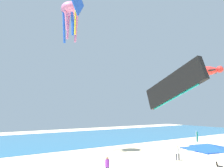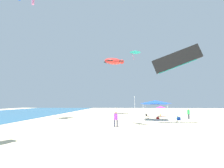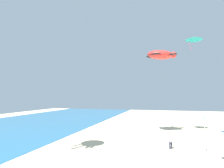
{
  "view_description": "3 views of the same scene",
  "coord_description": "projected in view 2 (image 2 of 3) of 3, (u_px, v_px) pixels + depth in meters",
  "views": [
    {
      "loc": [
        -16.88,
        -9.08,
        6.22
      ],
      "look_at": [
        -0.16,
        15.42,
        9.58
      ],
      "focal_mm": 36.4,
      "sensor_mm": 36.0,
      "label": 1
    },
    {
      "loc": [
        -24.77,
        8.6,
        2.79
      ],
      "look_at": [
        -0.16,
        10.4,
        5.38
      ],
      "focal_mm": 27.93,
      "sensor_mm": 36.0,
      "label": 2
    },
    {
      "loc": [
        -14.75,
        10.82,
        5.68
      ],
      "look_at": [
        -0.16,
        14.96,
        6.69
      ],
      "focal_mm": 29.05,
      "sensor_mm": 36.0,
      "label": 3
    }
  ],
  "objects": [
    {
      "name": "canopy_tent",
      "position": [
        155.0,
        102.0,
        27.01
      ],
      "size": [
        4.21,
        4.16,
        3.07
      ],
      "rotation": [
        0.0,
        0.0,
        -0.2
      ],
      "color": "#B7B7BC",
      "rests_on": "ground"
    },
    {
      "name": "person_by_tent",
      "position": [
        189.0,
        113.0,
        29.46
      ],
      "size": [
        0.45,
        0.41,
        1.72
      ],
      "rotation": [
        0.0,
        0.0,
        0.23
      ],
      "color": "#33384C",
      "rests_on": "ground"
    },
    {
      "name": "folding_chair_left_of_tent",
      "position": [
        177.0,
        118.0,
        25.21
      ],
      "size": [
        0.57,
        0.65,
        0.82
      ],
      "rotation": [
        0.0,
        0.0,
        3.09
      ],
      "color": "black",
      "rests_on": "ground"
    },
    {
      "name": "banner_flag",
      "position": [
        135.0,
        105.0,
        29.82
      ],
      "size": [
        0.36,
        0.06,
        3.85
      ],
      "color": "silver",
      "rests_on": "ground"
    },
    {
      "name": "kite_delta_teal",
      "position": [
        135.0,
        51.0,
        40.89
      ],
      "size": [
        3.41,
        3.41,
        1.99
      ],
      "rotation": [
        0.0,
        0.0,
        3.65
      ],
      "color": "teal"
    },
    {
      "name": "folding_chair_near_cooler",
      "position": [
        147.0,
        116.0,
        29.96
      ],
      "size": [
        0.7,
        0.77,
        0.82
      ],
      "rotation": [
        0.0,
        0.0,
        0.36
      ],
      "color": "black",
      "rests_on": "ground"
    },
    {
      "name": "kite_parafoil_black",
      "position": [
        177.0,
        59.0,
        21.1
      ],
      "size": [
        0.84,
        5.99,
        3.57
      ],
      "rotation": [
        0.0,
        0.0,
        1.5
      ],
      "color": "black"
    },
    {
      "name": "kite_turtle_red",
      "position": [
        114.0,
        61.0,
        39.48
      ],
      "size": [
        5.06,
        5.1,
        1.93
      ],
      "rotation": [
        0.0,
        0.0,
        5.21
      ],
      "color": "red"
    },
    {
      "name": "cooler_box",
      "position": [
        158.0,
        118.0,
        29.06
      ],
      "size": [
        0.72,
        0.6,
        0.4
      ],
      "color": "red",
      "rests_on": "ground"
    },
    {
      "name": "person_near_umbrella",
      "position": [
        116.0,
        112.0,
        30.52
      ],
      "size": [
        0.43,
        0.43,
        1.83
      ],
      "rotation": [
        0.0,
        0.0,
        2.53
      ],
      "color": "#33384C",
      "rests_on": "ground"
    },
    {
      "name": "person_kite_handler",
      "position": [
        116.0,
        118.0,
        19.84
      ],
      "size": [
        0.41,
        0.47,
        1.74
      ],
      "rotation": [
        0.0,
        0.0,
        1.59
      ],
      "color": "#33384C",
      "rests_on": "ground"
    },
    {
      "name": "folding_chair_facing_ocean",
      "position": [
        160.0,
        115.0,
        30.71
      ],
      "size": [
        0.7,
        0.77,
        0.82
      ],
      "rotation": [
        0.0,
        0.0,
        2.78
      ],
      "color": "black",
      "rests_on": "ground"
    },
    {
      "name": "folding_chair_right_of_tent",
      "position": [
        179.0,
        120.0,
        23.45
      ],
      "size": [
        0.7,
        0.62,
        0.82
      ],
      "rotation": [
        0.0,
        0.0,
        4.55
      ],
      "color": "black",
      "rests_on": "ground"
    },
    {
      "name": "ground",
      "position": [
        188.0,
        123.0,
        23.64
      ],
      "size": [
        120.0,
        120.0,
        0.1
      ],
      "primitive_type": "cube",
      "color": "beige"
    },
    {
      "name": "beach_umbrella",
      "position": [
        161.0,
        107.0,
        33.55
      ],
      "size": [
        1.93,
        1.93,
        2.09
      ],
      "color": "silver",
      "rests_on": "ground"
    }
  ]
}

